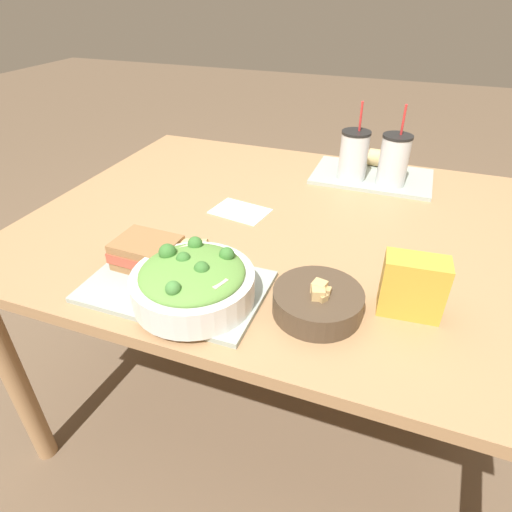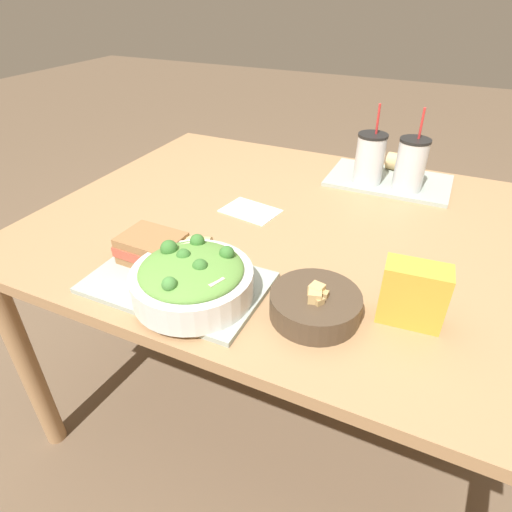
{
  "view_description": "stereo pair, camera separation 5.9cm",
  "coord_description": "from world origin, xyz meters",
  "px_view_note": "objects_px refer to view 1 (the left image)",
  "views": [
    {
      "loc": [
        0.29,
        -1.01,
        1.31
      ],
      "look_at": [
        0.03,
        -0.33,
        0.83
      ],
      "focal_mm": 30.0,
      "sensor_mm": 36.0,
      "label": 1
    },
    {
      "loc": [
        0.34,
        -0.99,
        1.31
      ],
      "look_at": [
        0.03,
        -0.33,
        0.83
      ],
      "focal_mm": 30.0,
      "sensor_mm": 36.0,
      "label": 2
    }
  ],
  "objects_px": {
    "baguette_near": "(185,250)",
    "baguette_far": "(382,158)",
    "napkin_folded": "(240,212)",
    "drink_cup_red": "(393,162)",
    "salad_bowl": "(193,281)",
    "drink_cup_dark": "(353,157)",
    "chip_bag": "(413,286)",
    "soup_bowl": "(318,301)",
    "sandwich_near": "(147,253)"
  },
  "relations": [
    {
      "from": "drink_cup_dark",
      "to": "napkin_folded",
      "type": "xyz_separation_m",
      "value": [
        -0.26,
        -0.32,
        -0.08
      ]
    },
    {
      "from": "drink_cup_dark",
      "to": "soup_bowl",
      "type": "bearing_deg",
      "value": -85.72
    },
    {
      "from": "salad_bowl",
      "to": "chip_bag",
      "type": "xyz_separation_m",
      "value": [
        0.41,
        0.13,
        0.01
      ]
    },
    {
      "from": "soup_bowl",
      "to": "chip_bag",
      "type": "relative_size",
      "value": 1.42
    },
    {
      "from": "salad_bowl",
      "to": "soup_bowl",
      "type": "xyz_separation_m",
      "value": [
        0.24,
        0.06,
        -0.03
      ]
    },
    {
      "from": "sandwich_near",
      "to": "baguette_far",
      "type": "distance_m",
      "value": 0.91
    },
    {
      "from": "baguette_far",
      "to": "soup_bowl",
      "type": "bearing_deg",
      "value": -177.65
    },
    {
      "from": "sandwich_near",
      "to": "drink_cup_red",
      "type": "relative_size",
      "value": 0.59
    },
    {
      "from": "sandwich_near",
      "to": "drink_cup_dark",
      "type": "xyz_separation_m",
      "value": [
        0.35,
        0.66,
        0.04
      ]
    },
    {
      "from": "drink_cup_red",
      "to": "salad_bowl",
      "type": "bearing_deg",
      "value": -113.46
    },
    {
      "from": "soup_bowl",
      "to": "baguette_near",
      "type": "height_order",
      "value": "soup_bowl"
    },
    {
      "from": "baguette_near",
      "to": "baguette_far",
      "type": "relative_size",
      "value": 1.33
    },
    {
      "from": "baguette_far",
      "to": "drink_cup_red",
      "type": "relative_size",
      "value": 0.36
    },
    {
      "from": "napkin_folded",
      "to": "salad_bowl",
      "type": "bearing_deg",
      "value": -80.82
    },
    {
      "from": "salad_bowl",
      "to": "baguette_near",
      "type": "height_order",
      "value": "salad_bowl"
    },
    {
      "from": "baguette_far",
      "to": "drink_cup_dark",
      "type": "height_order",
      "value": "drink_cup_dark"
    },
    {
      "from": "salad_bowl",
      "to": "chip_bag",
      "type": "relative_size",
      "value": 1.97
    },
    {
      "from": "soup_bowl",
      "to": "chip_bag",
      "type": "distance_m",
      "value": 0.19
    },
    {
      "from": "baguette_far",
      "to": "napkin_folded",
      "type": "xyz_separation_m",
      "value": [
        -0.34,
        -0.47,
        -0.04
      ]
    },
    {
      "from": "chip_bag",
      "to": "napkin_folded",
      "type": "height_order",
      "value": "chip_bag"
    },
    {
      "from": "baguette_near",
      "to": "chip_bag",
      "type": "distance_m",
      "value": 0.5
    },
    {
      "from": "baguette_near",
      "to": "baguette_far",
      "type": "height_order",
      "value": "same"
    },
    {
      "from": "baguette_near",
      "to": "sandwich_near",
      "type": "bearing_deg",
      "value": 103.29
    },
    {
      "from": "baguette_near",
      "to": "chip_bag",
      "type": "bearing_deg",
      "value": -106.17
    },
    {
      "from": "sandwich_near",
      "to": "drink_cup_dark",
      "type": "distance_m",
      "value": 0.75
    },
    {
      "from": "baguette_near",
      "to": "baguette_far",
      "type": "distance_m",
      "value": 0.84
    },
    {
      "from": "soup_bowl",
      "to": "baguette_far",
      "type": "xyz_separation_m",
      "value": [
        0.03,
        0.82,
        0.01
      ]
    },
    {
      "from": "drink_cup_red",
      "to": "baguette_near",
      "type": "bearing_deg",
      "value": -123.01
    },
    {
      "from": "baguette_near",
      "to": "drink_cup_dark",
      "type": "distance_m",
      "value": 0.68
    },
    {
      "from": "salad_bowl",
      "to": "baguette_near",
      "type": "bearing_deg",
      "value": 124.99
    },
    {
      "from": "baguette_near",
      "to": "napkin_folded",
      "type": "height_order",
      "value": "baguette_near"
    },
    {
      "from": "sandwich_near",
      "to": "drink_cup_red",
      "type": "bearing_deg",
      "value": 56.23
    },
    {
      "from": "napkin_folded",
      "to": "drink_cup_dark",
      "type": "bearing_deg",
      "value": 51.19
    },
    {
      "from": "baguette_far",
      "to": "drink_cup_red",
      "type": "distance_m",
      "value": 0.16
    },
    {
      "from": "baguette_near",
      "to": "chip_bag",
      "type": "height_order",
      "value": "chip_bag"
    },
    {
      "from": "soup_bowl",
      "to": "sandwich_near",
      "type": "distance_m",
      "value": 0.4
    },
    {
      "from": "baguette_near",
      "to": "chip_bag",
      "type": "relative_size",
      "value": 0.94
    },
    {
      "from": "drink_cup_dark",
      "to": "napkin_folded",
      "type": "relative_size",
      "value": 1.44
    },
    {
      "from": "sandwich_near",
      "to": "baguette_far",
      "type": "bearing_deg",
      "value": 63.83
    },
    {
      "from": "sandwich_near",
      "to": "chip_bag",
      "type": "bearing_deg",
      "value": 7.06
    },
    {
      "from": "sandwich_near",
      "to": "chip_bag",
      "type": "height_order",
      "value": "chip_bag"
    },
    {
      "from": "salad_bowl",
      "to": "soup_bowl",
      "type": "relative_size",
      "value": 1.38
    },
    {
      "from": "baguette_far",
      "to": "chip_bag",
      "type": "xyz_separation_m",
      "value": [
        0.14,
        -0.75,
        0.02
      ]
    },
    {
      "from": "baguette_near",
      "to": "drink_cup_dark",
      "type": "height_order",
      "value": "drink_cup_dark"
    },
    {
      "from": "sandwich_near",
      "to": "baguette_far",
      "type": "height_order",
      "value": "sandwich_near"
    },
    {
      "from": "soup_bowl",
      "to": "drink_cup_red",
      "type": "relative_size",
      "value": 0.72
    },
    {
      "from": "salad_bowl",
      "to": "baguette_far",
      "type": "height_order",
      "value": "salad_bowl"
    },
    {
      "from": "salad_bowl",
      "to": "drink_cup_dark",
      "type": "height_order",
      "value": "drink_cup_dark"
    },
    {
      "from": "baguette_near",
      "to": "drink_cup_red",
      "type": "distance_m",
      "value": 0.73
    },
    {
      "from": "baguette_near",
      "to": "baguette_far",
      "type": "bearing_deg",
      "value": -42.18
    }
  ]
}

